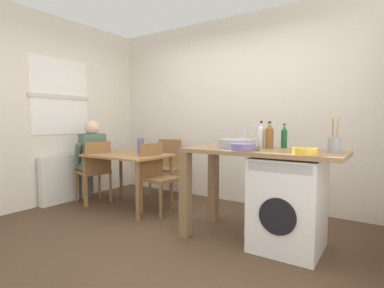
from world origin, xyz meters
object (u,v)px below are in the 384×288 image
object	(u,v)px
washing_machine	(288,203)
bottle_tall_green	(261,136)
dining_table	(128,161)
chair_spare_by_wall	(167,165)
chair_opposite	(157,174)
seated_person	(90,156)
utensil_crock	(334,145)
vase	(141,146)
mixing_bowl	(242,147)
bottle_clear_small	(284,137)
bottle_squat_brown	(269,136)
colander	(305,151)
chair_person_seat	(95,169)

from	to	relation	value
washing_machine	bottle_tall_green	size ratio (longest dim) A/B	3.13
dining_table	chair_spare_by_wall	size ratio (longest dim) A/B	1.22
chair_opposite	seated_person	bearing A→B (deg)	-76.58
chair_spare_by_wall	utensil_crock	xyz separation A→B (m)	(2.51, -0.85, 0.48)
seated_person	vase	distance (m)	0.89
mixing_bowl	utensil_crock	distance (m)	0.78
chair_opposite	bottle_clear_small	size ratio (longest dim) A/B	3.63
chair_spare_by_wall	washing_machine	bearing A→B (deg)	141.86
mixing_bowl	washing_machine	bearing A→B (deg)	27.84
bottle_tall_green	mixing_bowl	xyz separation A→B (m)	(-0.04, -0.38, -0.09)
bottle_clear_small	mixing_bowl	world-z (taller)	bottle_clear_small
chair_opposite	bottle_tall_green	size ratio (longest dim) A/B	3.27
bottle_squat_brown	bottle_tall_green	bearing A→B (deg)	168.18
mixing_bowl	chair_spare_by_wall	bearing A→B (deg)	148.19
chair_opposite	vase	bearing A→B (deg)	-90.50
colander	vase	world-z (taller)	colander
bottle_clear_small	mixing_bowl	size ratio (longest dim) A/B	1.05
seated_person	dining_table	bearing A→B (deg)	-70.12
bottle_clear_small	colander	bearing A→B (deg)	-57.16
dining_table	seated_person	distance (m)	0.71
washing_machine	utensil_crock	world-z (taller)	utensil_crock
chair_opposite	mixing_bowl	world-z (taller)	mixing_bowl
bottle_squat_brown	colander	bearing A→B (deg)	-41.16
seated_person	washing_machine	distance (m)	2.94
chair_person_seat	seated_person	world-z (taller)	seated_person
chair_person_seat	bottle_tall_green	bearing A→B (deg)	-72.63
bottle_tall_green	utensil_crock	xyz separation A→B (m)	(0.71, -0.13, -0.05)
dining_table	seated_person	world-z (taller)	seated_person
chair_person_seat	mixing_bowl	distance (m)	2.45
mixing_bowl	vase	distance (m)	1.76
bottle_tall_green	bottle_squat_brown	distance (m)	0.10
bottle_squat_brown	dining_table	bearing A→B (deg)	-179.08
bottle_squat_brown	colander	world-z (taller)	bottle_squat_brown
seated_person	bottle_clear_small	bearing A→B (deg)	-71.92
bottle_squat_brown	mixing_bowl	distance (m)	0.39
colander	vase	distance (m)	2.31
dining_table	mixing_bowl	xyz separation A→B (m)	(1.85, -0.33, 0.31)
chair_person_seat	utensil_crock	bearing A→B (deg)	-75.85
washing_machine	bottle_squat_brown	world-z (taller)	bottle_squat_brown
dining_table	chair_spare_by_wall	distance (m)	0.79
chair_opposite	chair_spare_by_wall	size ratio (longest dim) A/B	1.00
utensil_crock	vase	bearing A→B (deg)	175.87
vase	chair_spare_by_wall	bearing A→B (deg)	95.93
bottle_tall_green	chair_opposite	bearing A→B (deg)	179.70
chair_person_seat	bottle_squat_brown	distance (m)	2.59
chair_spare_by_wall	utensil_crock	bearing A→B (deg)	145.98
bottle_clear_small	bottle_squat_brown	bearing A→B (deg)	-134.04
chair_spare_by_wall	dining_table	bearing A→B (deg)	68.69
bottle_tall_green	colander	bearing A→B (deg)	-37.10
bottle_squat_brown	vase	xyz separation A→B (m)	(-1.83, 0.07, -0.19)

